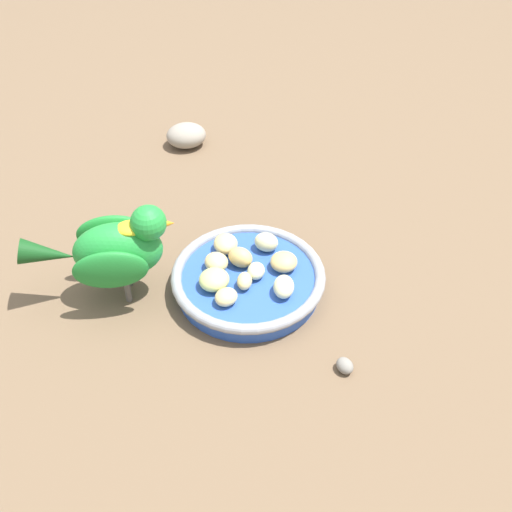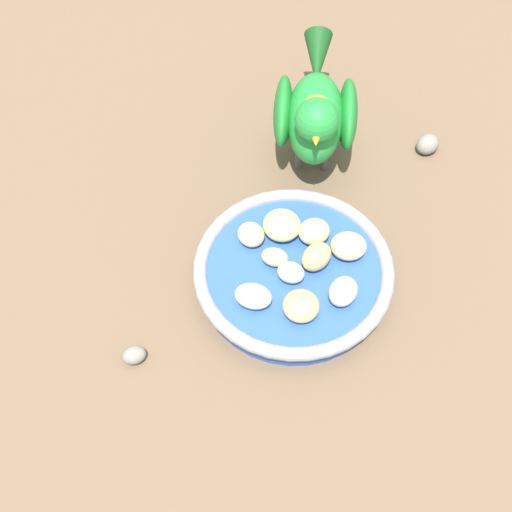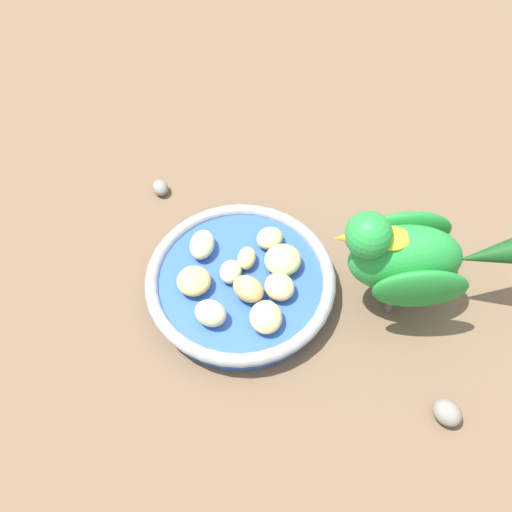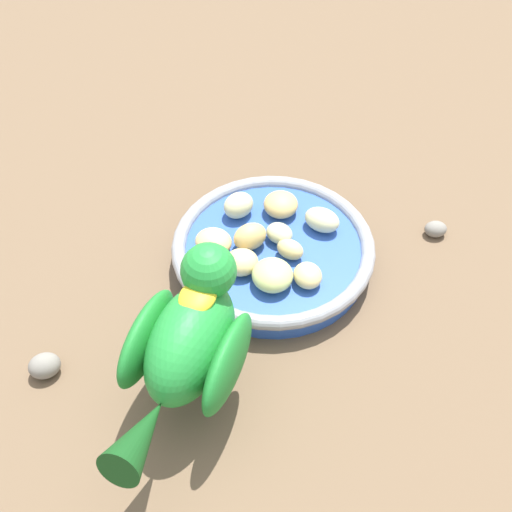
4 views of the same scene
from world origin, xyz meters
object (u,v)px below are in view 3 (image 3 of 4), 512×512
object	(u,v)px
apple_piece_6	(283,260)
apple_piece_7	(279,287)
apple_piece_2	(210,313)
pebble_1	(447,413)
parrot	(409,256)
apple_piece_0	(248,289)
pebble_0	(160,188)
apple_piece_3	(229,270)
apple_piece_1	(268,237)
apple_piece_4	(246,258)
apple_piece_9	(194,281)
apple_piece_5	(263,320)
apple_piece_8	(202,245)
feeding_bowl	(241,283)

from	to	relation	value
apple_piece_6	apple_piece_7	world-z (taller)	apple_piece_6
apple_piece_2	pebble_1	distance (m)	0.23
apple_piece_7	parrot	distance (m)	0.13
apple_piece_0	parrot	distance (m)	0.15
apple_piece_2	pebble_0	size ratio (longest dim) A/B	1.40
apple_piece_3	pebble_1	xyz separation A→B (m)	(0.04, -0.24, -0.02)
apple_piece_1	apple_piece_4	size ratio (longest dim) A/B	1.09
apple_piece_6	apple_piece_9	distance (m)	0.09
apple_piece_4	apple_piece_5	world-z (taller)	apple_piece_5
apple_piece_0	apple_piece_5	bearing A→B (deg)	-112.60
apple_piece_0	apple_piece_3	world-z (taller)	apple_piece_0
apple_piece_1	apple_piece_5	world-z (taller)	apple_piece_5
apple_piece_1	pebble_0	world-z (taller)	apple_piece_1
apple_piece_0	apple_piece_5	xyz separation A→B (m)	(-0.01, -0.03, -0.00)
apple_piece_2	apple_piece_8	distance (m)	0.08
apple_piece_0	apple_piece_7	world-z (taller)	apple_piece_0
apple_piece_4	apple_piece_8	bearing A→B (deg)	114.42
apple_piece_1	pebble_1	xyz separation A→B (m)	(-0.02, -0.24, -0.02)
pebble_0	pebble_1	size ratio (longest dim) A/B	0.83
apple_piece_5	apple_piece_3	bearing A→B (deg)	74.23
apple_piece_6	apple_piece_0	bearing A→B (deg)	179.29
apple_piece_7	pebble_0	bearing A→B (deg)	84.60
apple_piece_3	apple_piece_8	size ratio (longest dim) A/B	0.75
apple_piece_0	apple_piece_6	distance (m)	0.05
apple_piece_2	apple_piece_8	size ratio (longest dim) A/B	0.89
apple_piece_5	apple_piece_7	size ratio (longest dim) A/B	1.12
apple_piece_7	parrot	size ratio (longest dim) A/B	0.20
apple_piece_8	apple_piece_1	bearing A→B (deg)	-37.19
pebble_0	pebble_1	world-z (taller)	pebble_1
apple_piece_0	apple_piece_9	size ratio (longest dim) A/B	0.96
feeding_bowl	apple_piece_1	distance (m)	0.06
apple_piece_0	apple_piece_1	world-z (taller)	apple_piece_0
apple_piece_5	apple_piece_8	xyz separation A→B (m)	(0.02, 0.10, 0.00)
apple_piece_3	apple_piece_7	bearing A→B (deg)	-68.95
apple_piece_1	apple_piece_9	distance (m)	0.09
apple_piece_2	apple_piece_5	size ratio (longest dim) A/B	0.90
pebble_0	apple_piece_5	bearing A→B (deg)	-104.60
apple_piece_6	pebble_1	world-z (taller)	apple_piece_6
apple_piece_7	apple_piece_2	bearing A→B (deg)	158.29
feeding_bowl	apple_piece_8	size ratio (longest dim) A/B	5.50
apple_piece_3	apple_piece_2	bearing A→B (deg)	-153.81
apple_piece_4	apple_piece_6	world-z (taller)	apple_piece_6
apple_piece_3	apple_piece_0	bearing A→B (deg)	-98.05
apple_piece_3	apple_piece_7	distance (m)	0.05
apple_piece_2	pebble_1	world-z (taller)	apple_piece_2
apple_piece_8	parrot	size ratio (longest dim) A/B	0.23
pebble_1	apple_piece_0	bearing A→B (deg)	101.00
apple_piece_2	apple_piece_0	bearing A→B (deg)	-9.69
apple_piece_4	apple_piece_9	size ratio (longest dim) A/B	0.77
apple_piece_1	apple_piece_8	size ratio (longest dim) A/B	0.81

